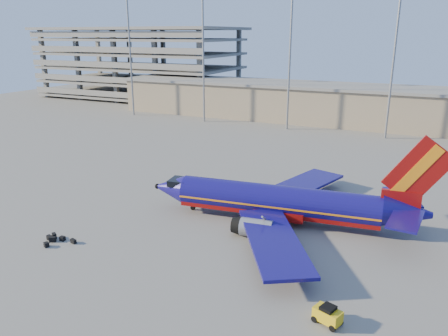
# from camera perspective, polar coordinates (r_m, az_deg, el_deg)

# --- Properties ---
(ground) EXTENTS (220.00, 220.00, 0.00)m
(ground) POSITION_cam_1_polar(r_m,az_deg,el_deg) (52.04, -1.72, -5.02)
(ground) COLOR slate
(ground) RESTS_ON ground
(terminal_building) EXTENTS (122.00, 16.00, 8.50)m
(terminal_building) POSITION_cam_1_polar(r_m,az_deg,el_deg) (102.77, 18.41, 7.74)
(terminal_building) COLOR gray
(terminal_building) RESTS_ON ground
(parking_garage) EXTENTS (62.00, 32.00, 21.40)m
(parking_garage) POSITION_cam_1_polar(r_m,az_deg,el_deg) (144.16, -10.78, 13.75)
(parking_garage) COLOR slate
(parking_garage) RESTS_ON ground
(light_mast_row) EXTENTS (101.60, 1.60, 28.65)m
(light_mast_row) POSITION_cam_1_polar(r_m,az_deg,el_deg) (90.54, 14.95, 15.30)
(light_mast_row) COLOR gray
(light_mast_row) RESTS_ON ground
(aircraft_main) EXTENTS (31.33, 29.98, 10.62)m
(aircraft_main) POSITION_cam_1_polar(r_m,az_deg,el_deg) (47.49, 7.81, -4.46)
(aircraft_main) COLOR navy
(aircraft_main) RESTS_ON ground
(baggage_tug) EXTENTS (2.22, 1.75, 1.39)m
(baggage_tug) POSITION_cam_1_polar(r_m,az_deg,el_deg) (33.19, 13.38, -18.13)
(baggage_tug) COLOR gold
(baggage_tug) RESTS_ON ground
(luggage_pile) EXTENTS (3.32, 2.29, 0.54)m
(luggage_pile) POSITION_cam_1_polar(r_m,az_deg,el_deg) (46.59, -21.12, -8.69)
(luggage_pile) COLOR black
(luggage_pile) RESTS_ON ground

